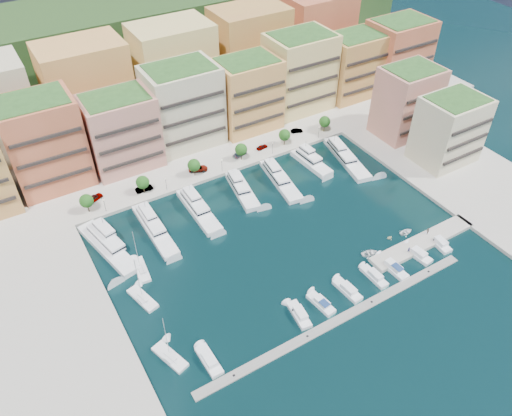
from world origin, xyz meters
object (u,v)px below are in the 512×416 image
object	(u,v)px
lamppost_0	(104,203)
yacht_4	(279,178)
cruiser_0	(209,361)
yacht_3	(241,188)
cruiser_8	(418,254)
tree_1	(143,182)
car_3	(240,154)
yacht_1	(154,227)
cruiser_4	(321,304)
tender_1	(390,237)
tree_4	(285,135)
car_5	(297,131)
lamppost_3	(273,146)
tender_0	(369,253)
yacht_6	(345,156)
lamppost_2	(222,163)
sailboat_2	(141,270)
person_1	(427,231)
cruiser_7	(392,267)
sailboat_1	(143,299)
cruiser_5	(348,290)
sailboat_0	(170,357)
lamppost_1	(166,182)
car_4	(262,147)
yacht_0	(107,244)
car_1	(144,188)
tree_0	(86,201)
car_0	(94,198)
tree_5	(325,122)
cruiser_3	(299,315)
car_2	(198,168)
tender_2	(406,232)
cruiser_6	(374,277)
yacht_5	(310,160)
person_0	(409,250)
lamppost_4	(319,130)

from	to	relation	value
lamppost_0	yacht_4	world-z (taller)	yacht_4
lamppost_0	cruiser_0	xyz separation A→B (m)	(3.21, -55.79, -3.28)
yacht_3	cruiser_8	bearing A→B (deg)	-61.12
tree_1	car_3	size ratio (longest dim) A/B	1.08
yacht_1	cruiser_4	xyz separation A→B (m)	(23.00, -43.03, -0.52)
tree_1	tender_1	xyz separation A→B (m)	(47.99, -49.78, -4.31)
tree_4	car_5	bearing A→B (deg)	28.02
lamppost_3	yacht_4	xyz separation A→B (m)	(-5.17, -11.99, -2.73)
tree_1	tender_0	distance (m)	65.13
yacht_6	lamppost_2	bearing A→B (deg)	160.48
sailboat_2	person_1	bearing A→B (deg)	-21.49
cruiser_7	sailboat_1	world-z (taller)	sailboat_1
cruiser_5	sailboat_0	xyz separation A→B (m)	(-42.60, 4.98, -0.23)
yacht_1	yacht_6	world-z (taller)	same
lamppost_1	yacht_3	bearing A→B (deg)	-29.13
car_4	yacht_3	bearing A→B (deg)	123.40
yacht_0	cruiser_5	distance (m)	61.07
yacht_4	yacht_6	xyz separation A→B (m)	(23.96, -1.05, 0.12)
tree_4	yacht_0	distance (m)	65.95
car_1	yacht_3	bearing A→B (deg)	-118.29
tree_0	cruiser_8	bearing A→B (deg)	-41.47
car_1	person_1	bearing A→B (deg)	-133.41
lamppost_1	car_3	size ratio (longest dim) A/B	0.80
yacht_6	car_4	xyz separation A→B (m)	(-20.08, 17.19, 0.46)
yacht_6	car_0	size ratio (longest dim) A/B	4.77
cruiser_0	cruiser_5	xyz separation A→B (m)	(36.10, 0.00, 0.00)
tree_5	yacht_0	xyz separation A→B (m)	(-80.09, -15.13, -3.53)
person_1	cruiser_7	bearing A→B (deg)	-11.64
tree_1	lamppost_2	bearing A→B (deg)	-5.47
yacht_0	cruiser_4	size ratio (longest dim) A/B	3.09
sailboat_0	tender_1	distance (m)	63.37
cruiser_3	sailboat_0	world-z (taller)	sailboat_0
car_2	car_5	xyz separation A→B (m)	(37.88, 2.46, -0.14)
lamppost_1	yacht_6	size ratio (longest dim) A/B	0.17
tender_2	yacht_1	bearing A→B (deg)	59.82
yacht_6	cruiser_6	size ratio (longest dim) A/B	3.12
lamppost_3	car_3	bearing A→B (deg)	154.71
tree_0	lamppost_1	bearing A→B (deg)	-5.97
tree_4	yacht_0	xyz separation A→B (m)	(-64.09, -15.13, -3.53)
yacht_5	person_0	world-z (taller)	yacht_5
lamppost_0	person_1	distance (m)	86.11
tree_4	lamppost_4	bearing A→B (deg)	-10.85
cruiser_6	cruiser_7	bearing A→B (deg)	-0.37
tree_4	car_2	world-z (taller)	tree_4
lamppost_2	person_1	xyz separation A→B (m)	(32.75, -51.83, -1.86)
lamppost_0	yacht_3	world-z (taller)	yacht_3
sailboat_0	tree_5	bearing A→B (deg)	33.82
lamppost_4	car_0	size ratio (longest dim) A/B	0.83
car_2	car_3	world-z (taller)	car_2
yacht_3	sailboat_1	xyz separation A→B (m)	(-39.21, -23.04, -0.90)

